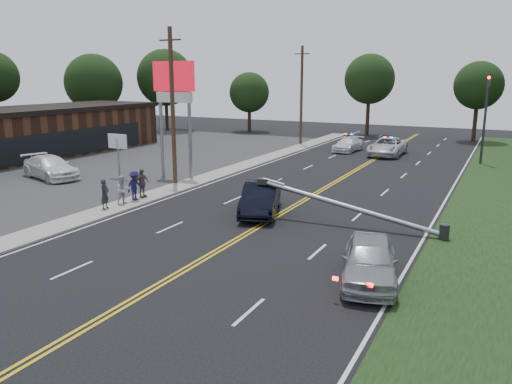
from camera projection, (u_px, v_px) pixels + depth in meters
The scene contains 25 objects.
ground at pixel (186, 269), 18.55m from camera, with size 120.00×120.00×0.00m, color black.
parking_lot at pixel (37, 175), 36.07m from camera, with size 25.00×60.00×0.01m, color #2D2D2D.
sidewalk at pixel (167, 191), 30.93m from camera, with size 1.80×70.00×0.12m, color gray.
centerline_yellow at pixel (292, 207), 27.22m from camera, with size 0.36×80.00×0.00m, color gold.
pharmacy_building at pixel (8, 134), 42.58m from camera, with size 8.40×30.40×4.30m.
pylon_sign at pixel (174, 91), 33.98m from camera, with size 3.20×0.35×8.00m.
small_sign at pixel (118, 145), 34.63m from camera, with size 1.60×0.14×3.10m.
traffic_signal at pixel (486, 112), 39.95m from camera, with size 0.28×0.41×7.05m.
fallen_streetlight at pixel (357, 209), 23.43m from camera, with size 9.36×0.44×1.91m.
utility_pole_mid at pixel (173, 107), 31.88m from camera, with size 1.60×0.28×10.00m.
utility_pole_far at pixel (301, 95), 50.97m from camera, with size 1.60×0.28×10.00m.
tree_3 at pixel (94, 83), 60.98m from camera, with size 6.96×6.96×9.70m.
tree_4 at pixel (165, 78), 64.48m from camera, with size 7.25×7.25×10.45m.
tree_5 at pixel (249, 93), 63.67m from camera, with size 5.08×5.08×7.53m.
tree_6 at pixel (370, 79), 58.96m from camera, with size 5.88×5.88×9.62m.
tree_7 at pixel (479, 86), 53.50m from camera, with size 5.13×5.13×8.61m.
crashed_sedan at pixel (261, 198), 25.88m from camera, with size 1.72×4.94×1.63m, color black.
waiting_sedan at pixel (370, 260), 17.29m from camera, with size 1.85×4.59×1.56m, color #9B9EA2.
parked_car at pixel (50, 167), 34.91m from camera, with size 2.19×5.39×1.56m, color white.
emergency_a at pixel (387, 146), 45.04m from camera, with size 2.69×5.83×1.62m, color silver.
emergency_b at pixel (348, 145), 47.51m from camera, with size 1.83×4.51×1.31m, color silver.
bystander_a at pixel (105, 194), 26.38m from camera, with size 0.58×0.38×1.59m, color #222229.
bystander_b at pixel (123, 190), 27.40m from camera, with size 0.77×0.60×1.58m, color #B2B1B6.
bystander_c at pixel (135, 186), 28.24m from camera, with size 1.09×0.62×1.68m, color #1A183E.
bystander_d at pixel (142, 183), 28.90m from camera, with size 0.99×0.41×1.68m, color #63524F.
Camera 1 is at (10.23, -14.33, 7.00)m, focal length 35.00 mm.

